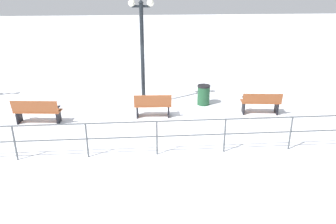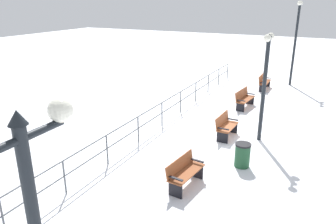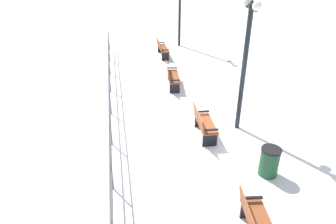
{
  "view_description": "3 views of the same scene",
  "coord_description": "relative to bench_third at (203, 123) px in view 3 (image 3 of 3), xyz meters",
  "views": [
    {
      "loc": [
        -11.57,
        0.39,
        4.78
      ],
      "look_at": [
        -0.9,
        -0.48,
        0.56
      ],
      "focal_mm": 35.79,
      "sensor_mm": 36.0,
      "label": 1
    },
    {
      "loc": [
        3.35,
        -11.89,
        5.31
      ],
      "look_at": [
        -2.37,
        -0.35,
        0.81
      ],
      "focal_mm": 34.67,
      "sensor_mm": 36.0,
      "label": 2
    },
    {
      "loc": [
        -2.5,
        -8.2,
        5.49
      ],
      "look_at": [
        -1.02,
        0.37,
        0.78
      ],
      "focal_mm": 33.4,
      "sensor_mm": 36.0,
      "label": 3
    }
  ],
  "objects": [
    {
      "name": "ground_plane",
      "position": [
        -0.05,
        -0.0,
        -0.47
      ],
      "size": [
        80.0,
        80.0,
        0.0
      ],
      "primitive_type": "plane",
      "color": "white",
      "rests_on": "ground"
    },
    {
      "name": "bench_third",
      "position": [
        0.0,
        0.0,
        0.0
      ],
      "size": [
        0.62,
        1.39,
        0.93
      ],
      "rotation": [
        0.0,
        0.0,
        -0.05
      ],
      "color": "brown",
      "rests_on": "ground"
    },
    {
      "name": "bench_fourth",
      "position": [
        -0.27,
        4.11,
        0.01
      ],
      "size": [
        0.7,
        1.68,
        0.92
      ],
      "rotation": [
        0.0,
        0.0,
        -0.11
      ],
      "color": "brown",
      "rests_on": "ground"
    },
    {
      "name": "bench_fifth",
      "position": [
        -0.06,
        8.21,
        0.01
      ],
      "size": [
        0.5,
        1.64,
        0.9
      ],
      "rotation": [
        0.0,
        0.0,
        -0.0
      ],
      "color": "brown",
      "rests_on": "ground"
    },
    {
      "name": "lamppost_middle",
      "position": [
        1.28,
        0.33,
        2.21
      ],
      "size": [
        0.26,
        0.95,
        4.14
      ],
      "color": "black",
      "rests_on": "ground"
    },
    {
      "name": "waterfront_railing",
      "position": [
        -2.9,
        -0.0,
        0.25
      ],
      "size": [
        0.05,
        20.02,
        1.07
      ],
      "color": "#4C5156",
      "rests_on": "ground"
    },
    {
      "name": "trash_bin",
      "position": [
        1.21,
        -2.13,
        -0.06
      ],
      "size": [
        0.53,
        0.53,
        0.82
      ],
      "color": "#1E4C2D",
      "rests_on": "ground"
    }
  ]
}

